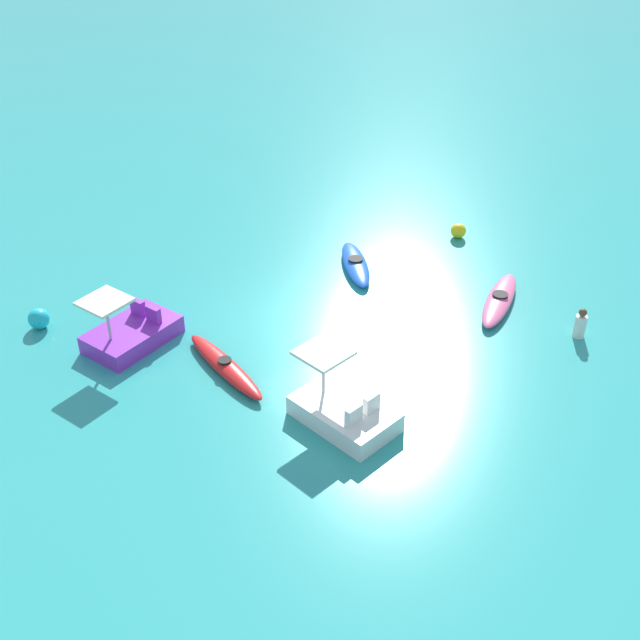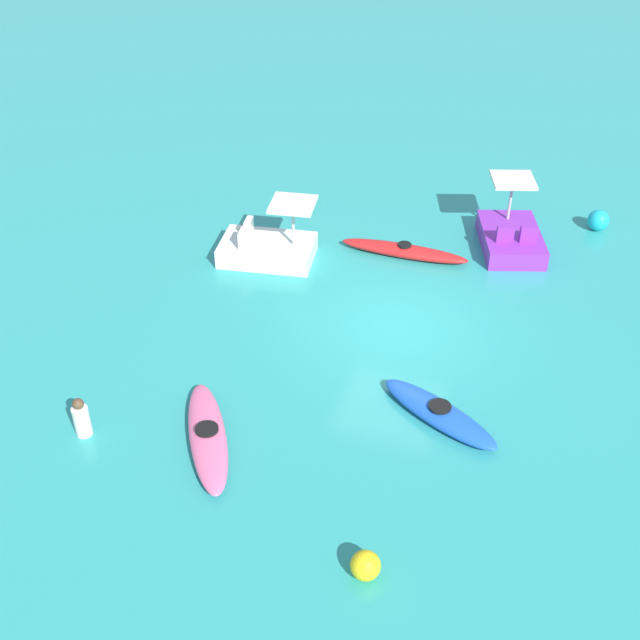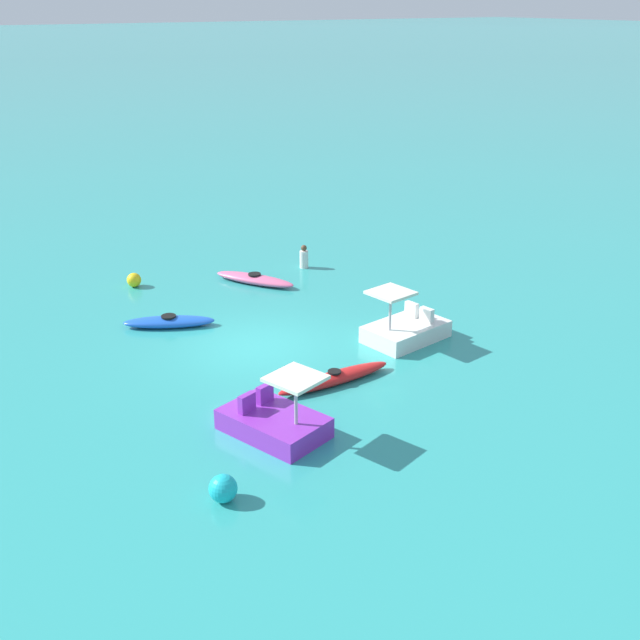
# 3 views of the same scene
# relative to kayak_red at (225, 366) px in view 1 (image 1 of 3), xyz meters

# --- Properties ---
(ground_plane) EXTENTS (600.00, 600.00, 0.00)m
(ground_plane) POSITION_rel_kayak_red_xyz_m (-3.11, -0.61, -0.16)
(ground_plane) COLOR teal
(kayak_red) EXTENTS (0.58, 3.39, 0.37)m
(kayak_red) POSITION_rel_kayak_red_xyz_m (0.00, 0.00, 0.00)
(kayak_red) COLOR red
(kayak_red) RESTS_ON ground_plane
(kayak_pink) EXTENTS (3.01, 2.21, 0.37)m
(kayak_pink) POSITION_rel_kayak_red_xyz_m (-7.98, 1.86, 0.00)
(kayak_pink) COLOR pink
(kayak_pink) RESTS_ON ground_plane
(kayak_blue) EXTENTS (1.90, 2.79, 0.37)m
(kayak_blue) POSITION_rel_kayak_red_xyz_m (-5.91, -2.19, 0.00)
(kayak_blue) COLOR blue
(kayak_blue) RESTS_ON ground_plane
(pedal_boat_purple) EXTENTS (2.74, 2.16, 1.68)m
(pedal_boat_purple) POSITION_rel_kayak_red_xyz_m (1.37, -2.56, 0.17)
(pedal_boat_purple) COLOR purple
(pedal_boat_purple) RESTS_ON ground_plane
(pedal_boat_white) EXTENTS (1.86, 2.62, 1.68)m
(pedal_boat_white) POSITION_rel_kayak_red_xyz_m (-1.27, 3.33, 0.17)
(pedal_boat_white) COLOR white
(pedal_boat_white) RESTS_ON ground_plane
(buoy_yellow) EXTENTS (0.50, 0.50, 0.50)m
(buoy_yellow) POSITION_rel_kayak_red_xyz_m (-9.93, -1.85, 0.09)
(buoy_yellow) COLOR yellow
(buoy_yellow) RESTS_ON ground_plane
(buoy_cyan) EXTENTS (0.58, 0.58, 0.58)m
(buoy_cyan) POSITION_rel_kayak_red_xyz_m (3.13, -4.70, 0.13)
(buoy_cyan) COLOR #19B7C6
(buoy_cyan) RESTS_ON ground_plane
(person_near_shore) EXTENTS (0.38, 0.38, 0.88)m
(person_near_shore) POSITION_rel_kayak_red_xyz_m (-8.55, 4.24, 0.22)
(person_near_shore) COLOR silver
(person_near_shore) RESTS_ON ground_plane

